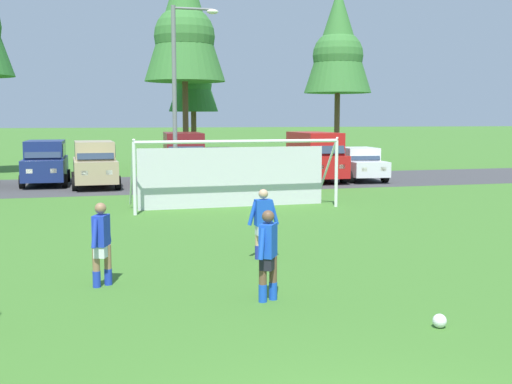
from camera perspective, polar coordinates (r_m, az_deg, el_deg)
name	(u,v)px	position (r m, az deg, el deg)	size (l,w,h in m)	color
ground_plane	(174,220)	(20.46, -7.45, -2.52)	(400.00, 400.00, 0.00)	#3D7028
parking_lot_strip	(144,184)	(31.62, -10.10, 0.69)	(52.00, 8.40, 0.01)	#3D3D3F
soccer_ball	(440,321)	(10.44, 16.25, -11.11)	(0.22, 0.22, 0.22)	white
soccer_goal	(235,172)	(22.91, -1.95, 1.78)	(7.46, 2.12, 2.57)	white
player_striker_near	(263,224)	(14.54, 0.66, -2.94)	(0.74, 0.29, 1.64)	tan
player_midfield_center	(268,256)	(11.27, 1.09, -5.77)	(0.53, 0.62, 1.64)	brown
player_defender_far	(102,244)	(12.61, -13.77, -4.63)	(0.42, 0.69, 1.64)	#936B4C
parked_car_slot_center_left	(46,162)	(32.49, -18.46, 2.57)	(2.21, 4.64, 2.16)	navy
parked_car_slot_center	(95,164)	(30.85, -14.36, 2.51)	(2.25, 4.66, 2.16)	tan
parked_car_slot_center_right	(183,156)	(32.21, -6.58, 3.25)	(2.45, 4.93, 2.52)	maroon
parked_car_slot_right	(219,164)	(32.63, -3.34, 2.51)	(2.08, 4.22, 1.72)	black
parked_car_slot_far_right	(315,155)	(32.87, 5.35, 3.33)	(2.25, 4.83, 2.52)	red
parked_car_slot_end	(359,164)	(33.49, 9.30, 2.54)	(2.26, 4.32, 1.72)	silver
tree_center_back	(193,76)	(43.23, -5.70, 10.42)	(3.32, 3.32, 8.86)	brown
tree_mid_right	(184,22)	(39.78, -6.49, 15.03)	(4.93, 4.93, 13.15)	brown
tree_right_edge	(338,44)	(42.63, 7.42, 13.15)	(4.41, 4.41, 11.76)	brown
street_lamp	(179,99)	(26.18, -6.99, 8.30)	(2.00, 0.32, 7.74)	slate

